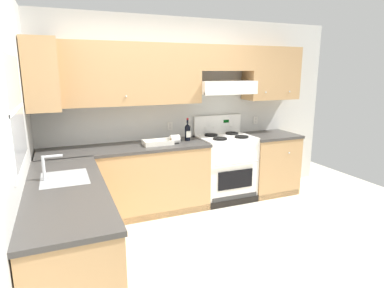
{
  "coord_description": "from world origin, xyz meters",
  "views": [
    {
      "loc": [
        -1.25,
        -2.74,
        1.84
      ],
      "look_at": [
        0.18,
        0.7,
        1.0
      ],
      "focal_mm": 30.38,
      "sensor_mm": 36.0,
      "label": 1
    }
  ],
  "objects_px": {
    "wine_bottle": "(188,132)",
    "bowl": "(158,143)",
    "stove": "(225,167)",
    "paper_towel_roll": "(175,139)"
  },
  "relations": [
    {
      "from": "stove",
      "to": "bowl",
      "type": "bearing_deg",
      "value": -177.26
    },
    {
      "from": "wine_bottle",
      "to": "paper_towel_roll",
      "type": "height_order",
      "value": "wine_bottle"
    },
    {
      "from": "wine_bottle",
      "to": "paper_towel_roll",
      "type": "xyz_separation_m",
      "value": [
        -0.22,
        -0.11,
        -0.07
      ]
    },
    {
      "from": "wine_bottle",
      "to": "bowl",
      "type": "bearing_deg",
      "value": -168.7
    },
    {
      "from": "stove",
      "to": "wine_bottle",
      "type": "relative_size",
      "value": 3.89
    },
    {
      "from": "stove",
      "to": "bowl",
      "type": "xyz_separation_m",
      "value": [
        -1.02,
        -0.05,
        0.45
      ]
    },
    {
      "from": "stove",
      "to": "paper_towel_roll",
      "type": "height_order",
      "value": "stove"
    },
    {
      "from": "bowl",
      "to": "paper_towel_roll",
      "type": "relative_size",
      "value": 3.11
    },
    {
      "from": "bowl",
      "to": "paper_towel_roll",
      "type": "distance_m",
      "value": 0.23
    },
    {
      "from": "stove",
      "to": "wine_bottle",
      "type": "bearing_deg",
      "value": 175.96
    }
  ]
}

